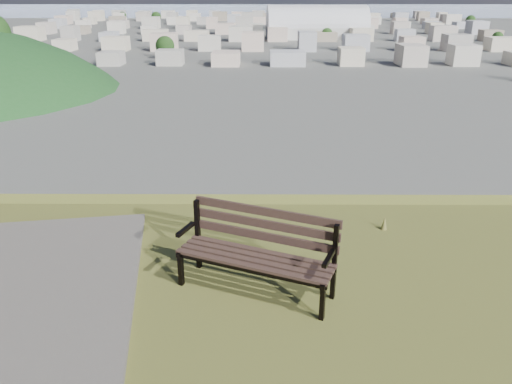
{
  "coord_description": "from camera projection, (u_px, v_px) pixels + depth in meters",
  "views": [
    {
      "loc": [
        0.77,
        -2.65,
        27.9
      ],
      "look_at": [
        0.73,
        3.74,
        25.3
      ],
      "focal_mm": 35.0,
      "sensor_mm": 36.0,
      "label": 1
    }
  ],
  "objects": [
    {
      "name": "arena",
      "position": [
        316.0,
        28.0,
        304.02
      ],
      "size": [
        61.53,
        28.91,
        25.39
      ],
      "rotation": [
        0.0,
        0.0,
        0.06
      ],
      "color": "#B7B7B3",
      "rests_on": "ground"
    },
    {
      "name": "city_trees",
      "position": [
        215.0,
        30.0,
        306.77
      ],
      "size": [
        406.52,
        387.2,
        9.98
      ],
      "color": "#302018",
      "rests_on": "ground"
    },
    {
      "name": "bay_water",
      "position": [
        259.0,
        7.0,
        846.55
      ],
      "size": [
        2400.0,
        700.0,
        0.12
      ],
      "primitive_type": "cube",
      "color": "#9BADC5",
      "rests_on": "ground"
    },
    {
      "name": "park_bench",
      "position": [
        258.0,
        247.0,
        5.06
      ],
      "size": [
        1.67,
        1.09,
        0.84
      ],
      "rotation": [
        0.0,
        0.0,
        -0.4
      ],
      "color": "#3D2B23",
      "rests_on": "hilltop_mesa"
    },
    {
      "name": "city_blocks",
      "position": [
        258.0,
        24.0,
        376.99
      ],
      "size": [
        395.0,
        361.0,
        7.0
      ],
      "color": "silver",
      "rests_on": "ground"
    }
  ]
}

